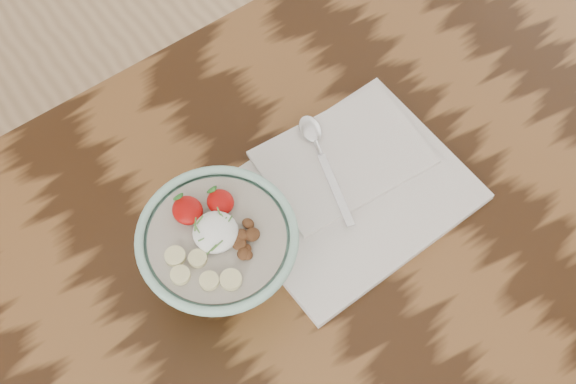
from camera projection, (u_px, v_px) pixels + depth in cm
name	position (u px, v px, depth cm)	size (l,w,h in cm)	color
breakfast_bowl	(219.00, 251.00, 93.76)	(18.64, 18.64, 12.47)	#94C7B3
napkin	(348.00, 186.00, 104.18)	(29.75, 24.59, 1.78)	silver
spoon	(316.00, 144.00, 105.54)	(6.68, 17.10, 0.90)	silver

